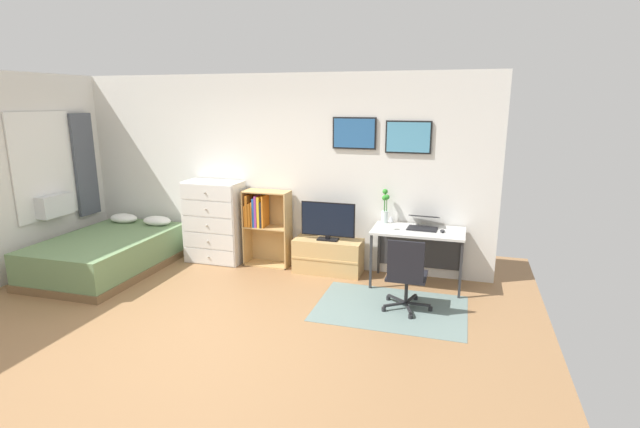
% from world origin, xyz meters
% --- Properties ---
extents(ground_plane, '(7.20, 7.20, 0.00)m').
position_xyz_m(ground_plane, '(0.00, 0.00, 0.00)').
color(ground_plane, '#936B44').
extents(wall_back_with_posters, '(6.12, 0.09, 2.70)m').
position_xyz_m(wall_back_with_posters, '(0.02, 2.43, 1.36)').
color(wall_back_with_posters, silver).
rests_on(wall_back_with_posters, ground_plane).
extents(area_rug, '(1.70, 1.20, 0.01)m').
position_xyz_m(area_rug, '(1.89, 1.23, 0.00)').
color(area_rug, slate).
rests_on(area_rug, ground_plane).
extents(bed, '(1.38, 2.07, 0.63)m').
position_xyz_m(bed, '(-2.10, 1.35, 0.25)').
color(bed, brown).
rests_on(bed, ground_plane).
extents(dresser, '(0.84, 0.46, 1.20)m').
position_xyz_m(dresser, '(-0.86, 2.15, 0.60)').
color(dresser, silver).
rests_on(dresser, ground_plane).
extents(bookshelf, '(0.66, 0.30, 1.09)m').
position_xyz_m(bookshelf, '(-0.12, 2.22, 0.65)').
color(bookshelf, tan).
rests_on(bookshelf, ground_plane).
extents(tv_stand, '(0.94, 0.41, 0.47)m').
position_xyz_m(tv_stand, '(0.87, 2.17, 0.24)').
color(tv_stand, tan).
rests_on(tv_stand, ground_plane).
extents(television, '(0.75, 0.16, 0.53)m').
position_xyz_m(television, '(0.87, 2.15, 0.73)').
color(television, black).
rests_on(television, tv_stand).
extents(desk, '(1.15, 0.64, 0.74)m').
position_xyz_m(desk, '(2.09, 2.13, 0.61)').
color(desk, silver).
rests_on(desk, ground_plane).
extents(office_chair, '(0.56, 0.58, 0.86)m').
position_xyz_m(office_chair, '(2.05, 1.20, 0.46)').
color(office_chair, '#232326').
rests_on(office_chair, ground_plane).
extents(laptop, '(0.39, 0.42, 0.16)m').
position_xyz_m(laptop, '(2.14, 2.18, 0.80)').
color(laptop, black).
rests_on(laptop, desk).
extents(computer_mouse, '(0.06, 0.10, 0.03)m').
position_xyz_m(computer_mouse, '(2.38, 2.03, 0.76)').
color(computer_mouse, '#262628').
rests_on(computer_mouse, desk).
extents(bamboo_vase, '(0.10, 0.10, 0.46)m').
position_xyz_m(bamboo_vase, '(1.62, 2.29, 0.95)').
color(bamboo_vase, silver).
rests_on(bamboo_vase, desk).
extents(wine_glass, '(0.07, 0.07, 0.18)m').
position_xyz_m(wine_glass, '(1.75, 1.95, 0.87)').
color(wine_glass, silver).
rests_on(wine_glass, desk).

